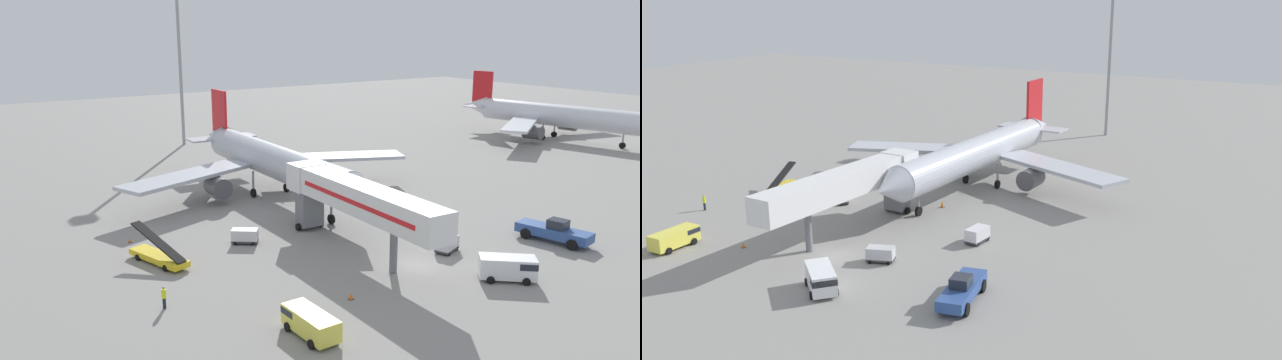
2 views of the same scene
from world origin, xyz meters
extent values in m
plane|color=gray|center=(0.00, 0.00, 0.00)|extent=(300.00, 300.00, 0.00)
cylinder|color=#B7BCC6|center=(1.15, 27.18, 4.63)|extent=(5.13, 32.48, 4.15)
cone|color=#B7BCC6|center=(0.60, 9.09, 4.63)|extent=(4.18, 3.95, 4.07)
cone|color=#B7BCC6|center=(1.73, 46.34, 4.94)|extent=(4.12, 6.08, 3.94)
cube|color=red|center=(1.68, 44.85, 8.78)|extent=(0.50, 4.69, 6.64)
cube|color=#B7BCC6|center=(4.16, 44.35, 5.15)|extent=(5.08, 3.56, 0.24)
cube|color=#B7BCC6|center=(-0.82, 44.50, 5.15)|extent=(5.08, 3.56, 0.24)
cube|color=#B7BCC6|center=(11.74, 29.49, 3.70)|extent=(18.87, 11.76, 0.44)
cube|color=#B7BCC6|center=(-9.29, 30.12, 3.70)|extent=(19.03, 10.82, 0.44)
cylinder|color=#4C4C51|center=(8.55, 28.40, 2.15)|extent=(2.63, 3.37, 2.53)
cylinder|color=#4C4C51|center=(-6.17, 28.84, 2.15)|extent=(2.63, 3.37, 2.53)
cylinder|color=gray|center=(0.76, 14.56, 1.97)|extent=(0.28, 0.28, 2.84)
cylinder|color=black|center=(0.76, 14.56, 0.55)|extent=(0.38, 1.11, 1.10)
cylinder|color=gray|center=(3.59, 29.05, 1.97)|extent=(0.28, 0.28, 2.84)
cylinder|color=black|center=(3.59, 29.05, 0.55)|extent=(0.38, 1.11, 1.10)
cylinder|color=gray|center=(-1.18, 29.20, 1.97)|extent=(0.28, 0.28, 2.84)
cylinder|color=black|center=(-1.18, 29.20, 0.55)|extent=(0.38, 1.11, 1.10)
cube|color=silver|center=(-2.52, 4.07, 5.68)|extent=(3.82, 20.98, 2.70)
cube|color=red|center=(-4.04, 4.13, 5.68)|extent=(0.73, 17.52, 0.44)
cube|color=silver|center=(-2.09, 15.10, 5.68)|extent=(3.56, 2.93, 2.84)
cube|color=#232833|center=(-2.04, 16.40, 5.93)|extent=(3.31, 0.37, 0.90)
cube|color=slate|center=(-2.11, 14.50, 2.37)|extent=(2.62, 1.90, 3.93)
cylinder|color=black|center=(-3.54, 14.55, 0.40)|extent=(0.33, 0.81, 0.80)
cylinder|color=black|center=(-0.69, 14.44, 0.40)|extent=(0.33, 0.81, 0.80)
cylinder|color=slate|center=(-2.69, -0.10, 2.17)|extent=(0.70, 0.70, 4.33)
cube|color=#2D4C8E|center=(16.18, -2.77, 1.03)|extent=(3.72, 7.77, 0.96)
cube|color=#232833|center=(16.25, -3.13, 1.96)|extent=(1.91, 2.08, 0.90)
cylinder|color=black|center=(17.72, -4.93, 0.55)|extent=(0.61, 1.16, 1.10)
cylinder|color=black|center=(15.62, -5.36, 0.55)|extent=(0.61, 1.16, 1.10)
cylinder|color=black|center=(16.73, -0.17, 0.55)|extent=(0.61, 1.16, 1.10)
cylinder|color=black|center=(14.64, -0.61, 0.55)|extent=(0.61, 1.16, 1.10)
cube|color=yellow|center=(-19.23, 13.64, 0.57)|extent=(3.65, 7.25, 0.55)
cube|color=black|center=(-19.23, 13.64, 2.09)|extent=(2.88, 7.06, 2.43)
cylinder|color=black|center=(-20.63, 15.44, 0.30)|extent=(0.38, 0.64, 0.60)
cylinder|color=black|center=(-18.99, 15.90, 0.30)|extent=(0.38, 0.64, 0.60)
cylinder|color=black|center=(-19.47, 11.38, 0.30)|extent=(0.38, 0.64, 0.60)
cylinder|color=black|center=(-17.84, 11.85, 0.30)|extent=(0.38, 0.64, 0.60)
cube|color=white|center=(4.45, -6.79, 1.19)|extent=(4.98, 4.72, 1.80)
cube|color=#1E232D|center=(5.68, -7.86, 1.58)|extent=(2.55, 2.61, 0.57)
cylinder|color=black|center=(6.23, -7.01, 0.34)|extent=(0.76, 0.73, 0.68)
cylinder|color=black|center=(4.91, -8.53, 0.34)|extent=(0.76, 0.73, 0.68)
cylinder|color=black|center=(3.99, -5.06, 0.34)|extent=(0.76, 0.73, 0.68)
cylinder|color=black|center=(2.67, -6.58, 0.34)|extent=(0.76, 0.73, 0.68)
cube|color=#E5DB4C|center=(-15.18, -5.94, 1.05)|extent=(2.00, 5.02, 1.53)
cube|color=#1E232D|center=(-15.20, -4.25, 1.39)|extent=(1.98, 1.62, 0.49)
cylinder|color=black|center=(-16.12, -4.41, 0.34)|extent=(0.36, 0.68, 0.68)
cylinder|color=black|center=(-14.27, -4.38, 0.34)|extent=(0.36, 0.68, 0.68)
cylinder|color=black|center=(-16.08, -7.50, 0.34)|extent=(0.36, 0.68, 0.68)
cylinder|color=black|center=(-14.23, -7.48, 0.34)|extent=(0.36, 0.68, 0.68)
cube|color=#38383D|center=(5.09, 1.10, 0.29)|extent=(2.92, 2.26, 0.22)
cube|color=silver|center=(5.09, 1.10, 0.94)|extent=(2.92, 2.26, 1.08)
cylinder|color=black|center=(4.48, 0.16, 0.18)|extent=(0.38, 0.24, 0.36)
cylinder|color=black|center=(4.01, 1.40, 0.18)|extent=(0.38, 0.24, 0.36)
cylinder|color=black|center=(6.17, 0.80, 0.18)|extent=(0.38, 0.24, 0.36)
cylinder|color=black|center=(5.70, 2.04, 0.18)|extent=(0.38, 0.24, 0.36)
cube|color=#38383D|center=(-10.13, 14.11, 0.29)|extent=(2.88, 2.59, 0.22)
cube|color=silver|center=(-10.13, 14.11, 0.94)|extent=(2.88, 2.59, 1.09)
cylinder|color=black|center=(-11.22, 14.17, 0.18)|extent=(0.36, 0.31, 0.36)
cylinder|color=black|center=(-10.52, 15.13, 0.18)|extent=(0.36, 0.31, 0.36)
cylinder|color=black|center=(-9.74, 13.09, 0.18)|extent=(0.36, 0.31, 0.36)
cylinder|color=black|center=(-9.04, 14.05, 0.18)|extent=(0.36, 0.31, 0.36)
cube|color=#38383D|center=(10.65, 10.26, 0.29)|extent=(1.68, 2.80, 0.22)
cube|color=silver|center=(10.65, 10.26, 0.99)|extent=(1.68, 2.80, 1.18)
cylinder|color=black|center=(11.26, 9.27, 0.18)|extent=(0.15, 0.37, 0.36)
cylinder|color=black|center=(9.90, 9.37, 0.18)|extent=(0.15, 0.37, 0.36)
cylinder|color=black|center=(11.41, 11.15, 0.18)|extent=(0.15, 0.37, 0.36)
cylinder|color=black|center=(10.04, 11.25, 0.18)|extent=(0.15, 0.37, 0.36)
cylinder|color=#1E2333|center=(-22.24, 4.10, 0.44)|extent=(0.36, 0.36, 0.89)
cylinder|color=#D8EA19|center=(-22.24, 4.10, 1.24)|extent=(0.48, 0.48, 0.70)
sphere|color=tan|center=(-22.24, 4.10, 1.73)|extent=(0.24, 0.24, 0.24)
cube|color=black|center=(1.50, 18.63, 0.01)|extent=(0.48, 0.48, 0.03)
cone|color=orange|center=(1.50, 18.63, 0.38)|extent=(0.41, 0.41, 0.70)
cube|color=black|center=(-19.68, 20.87, 0.01)|extent=(0.32, 0.32, 0.03)
cone|color=orange|center=(-19.68, 20.87, 0.26)|extent=(0.28, 0.28, 0.48)
cube|color=black|center=(-9.15, -2.58, 0.01)|extent=(0.38, 0.38, 0.03)
cone|color=orange|center=(-9.15, -2.58, 0.31)|extent=(0.33, 0.33, 0.57)
cylinder|color=#93969B|center=(5.21, 68.29, 13.89)|extent=(0.56, 0.56, 27.78)
camera|label=1|loc=(-37.46, -40.63, 21.68)|focal=35.76mm
camera|label=2|loc=(42.74, -50.28, 25.70)|focal=39.88mm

